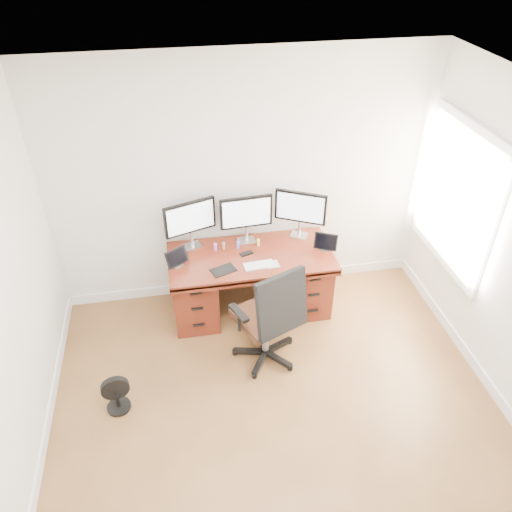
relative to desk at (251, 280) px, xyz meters
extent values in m
plane|color=brown|center=(0.00, -1.83, -0.40)|extent=(4.50, 4.50, 0.00)
cube|color=white|center=(0.00, 0.42, 0.95)|extent=(4.00, 0.10, 2.70)
cube|color=white|center=(1.97, -0.33, 1.00)|extent=(0.04, 1.30, 1.50)
cube|color=white|center=(1.95, -0.33, 1.00)|extent=(0.01, 1.15, 1.35)
cube|color=#5D2012|center=(0.00, -0.03, 0.32)|extent=(1.70, 0.80, 0.05)
cube|color=#5D2012|center=(-0.60, 0.00, -0.05)|extent=(0.45, 0.70, 0.70)
cube|color=#5D2012|center=(0.60, 0.00, -0.05)|extent=(0.45, 0.70, 0.70)
cube|color=#49180D|center=(0.00, 0.27, 0.10)|extent=(0.74, 0.03, 0.40)
cylinder|color=black|center=(0.02, -0.73, -0.36)|extent=(0.80, 0.80, 0.09)
cylinder|color=silver|center=(0.02, -0.73, -0.10)|extent=(0.07, 0.07, 0.44)
cube|color=#3D2012|center=(0.02, -0.73, 0.12)|extent=(0.68, 0.67, 0.08)
cube|color=black|center=(0.12, -0.95, 0.45)|extent=(0.48, 0.25, 0.60)
cube|color=black|center=(-0.25, -0.85, 0.32)|extent=(0.16, 0.27, 0.03)
cube|color=black|center=(0.29, -0.62, 0.32)|extent=(0.16, 0.27, 0.03)
cylinder|color=black|center=(-1.40, -1.12, -0.39)|extent=(0.21, 0.21, 0.03)
cylinder|color=black|center=(-1.40, -1.12, -0.29)|extent=(0.04, 0.04, 0.18)
cylinder|color=black|center=(-1.40, -1.12, -0.16)|extent=(0.26, 0.10, 0.25)
cube|color=silver|center=(-0.58, 0.24, 0.35)|extent=(0.22, 0.19, 0.01)
cylinder|color=silver|center=(-0.58, 0.24, 0.44)|extent=(0.04, 0.04, 0.18)
cube|color=black|center=(-0.58, 0.24, 0.70)|extent=(0.53, 0.21, 0.35)
cube|color=white|center=(-0.57, 0.22, 0.70)|extent=(0.47, 0.17, 0.30)
cube|color=silver|center=(0.00, 0.24, 0.35)|extent=(0.19, 0.15, 0.01)
cylinder|color=silver|center=(0.00, 0.24, 0.44)|extent=(0.04, 0.04, 0.18)
cube|color=black|center=(0.00, 0.24, 0.70)|extent=(0.55, 0.07, 0.35)
cube|color=white|center=(0.00, 0.22, 0.70)|extent=(0.50, 0.03, 0.30)
cube|color=silver|center=(0.58, 0.24, 0.35)|extent=(0.22, 0.21, 0.01)
cylinder|color=silver|center=(0.58, 0.24, 0.44)|extent=(0.04, 0.04, 0.18)
cube|color=black|center=(0.58, 0.24, 0.70)|extent=(0.50, 0.29, 0.35)
cube|color=white|center=(0.57, 0.22, 0.70)|extent=(0.44, 0.24, 0.30)
cube|color=silver|center=(-0.75, -0.08, 0.35)|extent=(0.13, 0.12, 0.01)
cube|color=black|center=(-0.75, -0.08, 0.45)|extent=(0.24, 0.19, 0.17)
cube|color=silver|center=(0.78, -0.08, 0.35)|extent=(0.13, 0.12, 0.01)
cube|color=black|center=(0.78, -0.08, 0.45)|extent=(0.24, 0.17, 0.17)
cube|color=white|center=(0.05, -0.23, 0.36)|extent=(0.31, 0.15, 0.01)
cube|color=silver|center=(0.19, -0.24, 0.35)|extent=(0.13, 0.13, 0.01)
cube|color=black|center=(-0.31, -0.24, 0.35)|extent=(0.28, 0.23, 0.01)
cube|color=black|center=(-0.04, 0.00, 0.35)|extent=(0.15, 0.11, 0.01)
cylinder|color=#9958D8|center=(-0.35, 0.12, 0.38)|extent=(0.03, 0.03, 0.06)
sphere|color=#9958D8|center=(-0.35, 0.12, 0.42)|extent=(0.04, 0.04, 0.04)
cylinder|color=#8E6948|center=(-0.26, 0.12, 0.38)|extent=(0.03, 0.03, 0.06)
sphere|color=#8E6948|center=(-0.26, 0.12, 0.42)|extent=(0.04, 0.04, 0.04)
cylinder|color=#5D72DB|center=(-0.11, 0.12, 0.38)|extent=(0.03, 0.03, 0.06)
sphere|color=#5D72DB|center=(-0.11, 0.12, 0.42)|extent=(0.04, 0.04, 0.04)
cylinder|color=#CDC857|center=(0.11, 0.12, 0.38)|extent=(0.03, 0.03, 0.06)
sphere|color=#CDC857|center=(0.11, 0.12, 0.42)|extent=(0.04, 0.04, 0.04)
camera|label=1|loc=(-0.69, -4.15, 3.35)|focal=35.00mm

